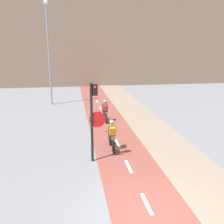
# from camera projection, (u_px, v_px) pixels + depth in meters

# --- Properties ---
(ground_plane) EXTENTS (120.00, 120.00, 0.00)m
(ground_plane) POSITION_uv_depth(u_px,v_px,m) (152.00, 215.00, 7.20)
(ground_plane) COLOR gray
(bike_lane) EXTENTS (2.41, 60.00, 0.02)m
(bike_lane) POSITION_uv_depth(u_px,v_px,m) (152.00, 214.00, 7.21)
(bike_lane) COLOR brown
(bike_lane) RESTS_ON ground_plane
(building_row_background) EXTENTS (60.00, 5.20, 12.35)m
(building_row_background) POSITION_uv_depth(u_px,v_px,m) (87.00, 35.00, 31.44)
(building_row_background) COLOR #89705B
(building_row_background) RESTS_ON ground_plane
(traffic_light_pole) EXTENTS (0.67, 0.25, 3.32)m
(traffic_light_pole) POSITION_uv_depth(u_px,v_px,m) (94.00, 114.00, 10.10)
(traffic_light_pole) COLOR black
(traffic_light_pole) RESTS_ON ground_plane
(street_lamp_far) EXTENTS (0.36, 0.36, 8.17)m
(street_lamp_far) POSITION_uv_depth(u_px,v_px,m) (48.00, 44.00, 19.80)
(street_lamp_far) COLOR gray
(street_lamp_far) RESTS_ON ground_plane
(cyclist_near) EXTENTS (0.46, 1.62, 1.44)m
(cyclist_near) POSITION_uv_depth(u_px,v_px,m) (112.00, 135.00, 11.64)
(cyclist_near) COLOR black
(cyclist_near) RESTS_ON ground_plane
(cyclist_far) EXTENTS (0.46, 1.60, 1.43)m
(cyclist_far) POSITION_uv_depth(u_px,v_px,m) (105.00, 111.00, 16.06)
(cyclist_far) COLOR black
(cyclist_far) RESTS_ON ground_plane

